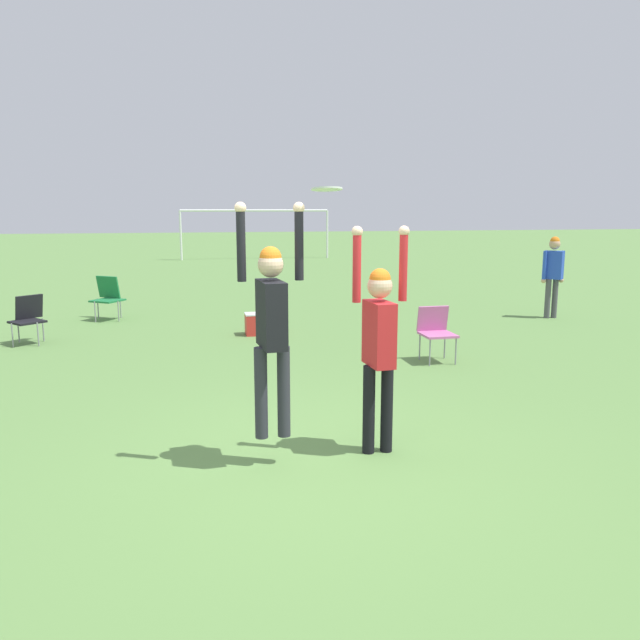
{
  "coord_description": "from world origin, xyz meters",
  "views": [
    {
      "loc": [
        -1.09,
        -5.48,
        2.37
      ],
      "look_at": [
        0.17,
        0.37,
        1.3
      ],
      "focal_mm": 35.0,
      "sensor_mm": 36.0,
      "label": 1
    }
  ],
  "objects": [
    {
      "name": "ground_plane",
      "position": [
        0.0,
        0.0,
        0.0
      ],
      "size": [
        120.0,
        120.0,
        0.0
      ],
      "primitive_type": "plane",
      "color": "#608C47"
    },
    {
      "name": "person_jumping",
      "position": [
        -0.35,
        0.02,
        1.42
      ],
      "size": [
        0.62,
        0.48,
        2.16
      ],
      "rotation": [
        0.0,
        0.0,
        1.65
      ],
      "color": "#2D2D38",
      "rests_on": "ground_plane"
    },
    {
      "name": "person_defending",
      "position": [
        0.7,
        0.11,
        1.18
      ],
      "size": [
        0.56,
        0.42,
        2.21
      ],
      "rotation": [
        0.0,
        0.0,
        -1.49
      ],
      "color": "black",
      "rests_on": "ground_plane"
    },
    {
      "name": "frisbee",
      "position": [
        0.15,
        -0.04,
        2.54
      ],
      "size": [
        0.28,
        0.28,
        0.04
      ],
      "color": "white"
    },
    {
      "name": "camping_chair_0",
      "position": [
        2.72,
        3.52,
        0.52
      ],
      "size": [
        0.5,
        0.54,
        0.86
      ],
      "rotation": [
        0.0,
        0.0,
        3.15
      ],
      "color": "gray",
      "rests_on": "ground_plane"
    },
    {
      "name": "camping_chair_1",
      "position": [
        -2.76,
        8.57,
        0.53
      ],
      "size": [
        0.77,
        0.86,
        0.93
      ],
      "rotation": [
        0.0,
        0.0,
        2.53
      ],
      "color": "gray",
      "rests_on": "ground_plane"
    },
    {
      "name": "camping_chair_2",
      "position": [
        -3.86,
        6.28,
        0.5
      ],
      "size": [
        0.69,
        0.77,
        0.85
      ],
      "rotation": [
        0.0,
        0.0,
        3.84
      ],
      "color": "gray",
      "rests_on": "ground_plane"
    },
    {
      "name": "person_spectator_near",
      "position": [
        6.74,
        6.69,
        1.08
      ],
      "size": [
        0.54,
        0.41,
        1.78
      ],
      "rotation": [
        0.0,
        0.0,
        -0.78
      ],
      "color": "#4C4C51",
      "rests_on": "ground_plane"
    },
    {
      "name": "cooler_box",
      "position": [
        0.2,
        6.2,
        0.21
      ],
      "size": [
        0.45,
        0.38,
        0.41
      ],
      "color": "red",
      "rests_on": "ground_plane"
    },
    {
      "name": "soccer_goal",
      "position": [
        2.24,
        24.48,
        1.84
      ],
      "size": [
        7.1,
        0.1,
        2.35
      ],
      "color": "white",
      "rests_on": "ground_plane"
    }
  ]
}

